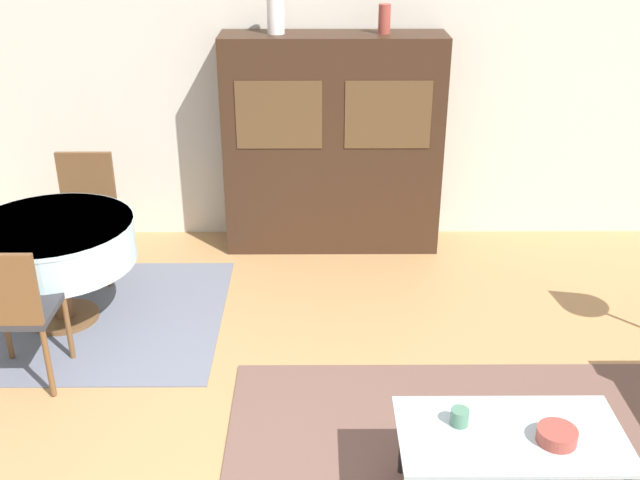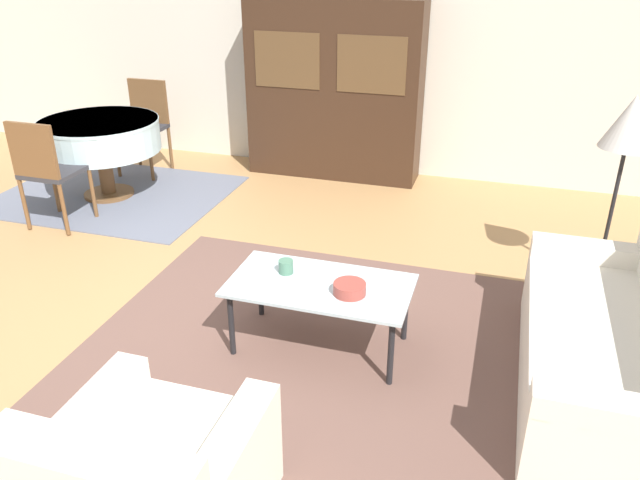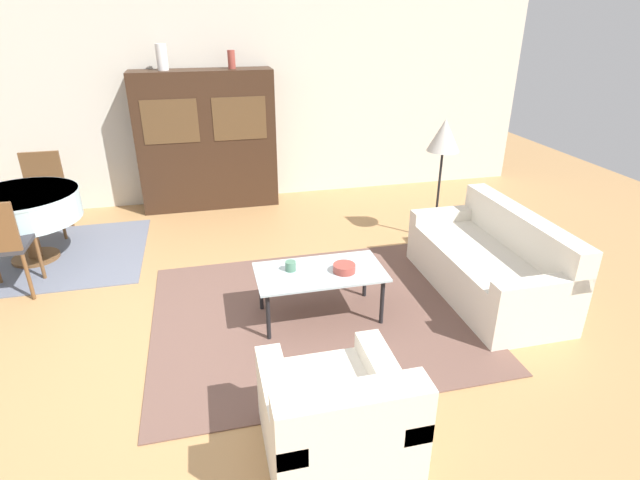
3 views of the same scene
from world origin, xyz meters
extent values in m
plane|color=tan|center=(0.00, 0.00, 0.00)|extent=(14.00, 14.00, 0.00)
cube|color=beige|center=(0.00, 3.63, 1.35)|extent=(10.00, 0.06, 2.70)
cube|color=brown|center=(1.07, 0.28, 0.01)|extent=(2.80, 2.38, 0.01)
cube|color=slate|center=(-1.61, 2.10, 0.01)|extent=(2.20, 1.70, 0.01)
cube|color=silver|center=(2.74, 0.29, 0.22)|extent=(0.83, 1.74, 0.44)
cube|color=silver|center=(2.74, -0.50, 0.50)|extent=(0.83, 0.16, 0.12)
cube|color=silver|center=(2.74, 1.08, 0.50)|extent=(0.83, 0.16, 0.12)
cube|color=silver|center=(0.52, -1.24, 0.50)|extent=(0.16, 0.87, 0.12)
cube|color=silver|center=(1.18, -1.24, 0.50)|extent=(0.16, 0.87, 0.12)
cylinder|color=black|center=(0.63, 0.02, 0.22)|extent=(0.04, 0.04, 0.43)
cylinder|color=black|center=(1.61, 0.02, 0.22)|extent=(0.04, 0.04, 0.43)
cylinder|color=black|center=(0.63, 0.48, 0.22)|extent=(0.04, 0.04, 0.43)
cylinder|color=black|center=(1.61, 0.48, 0.22)|extent=(0.04, 0.04, 0.43)
cube|color=silver|center=(1.12, 0.25, 0.45)|extent=(1.10, 0.59, 0.02)
cube|color=#382316|center=(0.32, 3.36, 0.91)|extent=(1.79, 0.45, 1.81)
cube|color=brown|center=(-0.11, 3.13, 1.22)|extent=(0.68, 0.01, 0.54)
cube|color=brown|center=(0.75, 3.13, 1.22)|extent=(0.68, 0.01, 0.54)
cylinder|color=brown|center=(-1.65, 2.07, 0.03)|extent=(0.48, 0.48, 0.03)
cylinder|color=brown|center=(-1.65, 2.07, 0.24)|extent=(0.14, 0.14, 0.46)
cylinder|color=silver|center=(-1.65, 2.07, 0.62)|extent=(1.12, 1.12, 0.30)
cylinder|color=silver|center=(-1.65, 2.07, 0.75)|extent=(1.13, 1.13, 0.03)
cylinder|color=brown|center=(-1.85, 1.57, 0.24)|extent=(0.04, 0.04, 0.46)
cylinder|color=brown|center=(-1.44, 1.57, 0.24)|extent=(0.04, 0.04, 0.46)
cylinder|color=brown|center=(-1.85, 1.17, 0.24)|extent=(0.04, 0.04, 0.46)
cylinder|color=brown|center=(-1.44, 1.17, 0.24)|extent=(0.04, 0.04, 0.46)
cube|color=#333338|center=(-1.65, 1.37, 0.49)|extent=(0.44, 0.44, 0.04)
cube|color=brown|center=(-1.65, 1.17, 0.74)|extent=(0.44, 0.04, 0.46)
cylinder|color=brown|center=(-1.44, 2.57, 0.24)|extent=(0.04, 0.04, 0.46)
cylinder|color=brown|center=(-1.85, 2.57, 0.24)|extent=(0.04, 0.04, 0.46)
cylinder|color=brown|center=(-1.44, 2.97, 0.24)|extent=(0.04, 0.04, 0.46)
cylinder|color=brown|center=(-1.85, 2.97, 0.24)|extent=(0.04, 0.04, 0.46)
cube|color=#333338|center=(-1.65, 2.77, 0.49)|extent=(0.44, 0.44, 0.04)
cube|color=brown|center=(-1.65, 2.97, 0.74)|extent=(0.44, 0.04, 0.46)
cylinder|color=black|center=(2.84, 1.58, 0.01)|extent=(0.28, 0.28, 0.02)
cylinder|color=black|center=(2.84, 1.58, 0.56)|extent=(0.03, 0.03, 1.06)
cone|color=beige|center=(2.84, 1.58, 1.24)|extent=(0.36, 0.36, 0.35)
cylinder|color=#4C7A60|center=(0.88, 0.32, 0.50)|extent=(0.09, 0.09, 0.09)
cylinder|color=#9E4238|center=(1.32, 0.19, 0.49)|extent=(0.19, 0.19, 0.07)
camera|label=1|loc=(0.18, -2.61, 2.83)|focal=42.00mm
camera|label=2|loc=(2.07, -2.84, 2.33)|focal=35.00mm
camera|label=3|loc=(0.24, -3.40, 2.48)|focal=28.00mm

